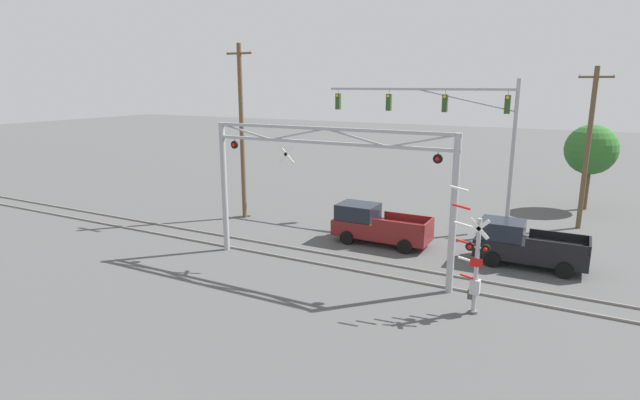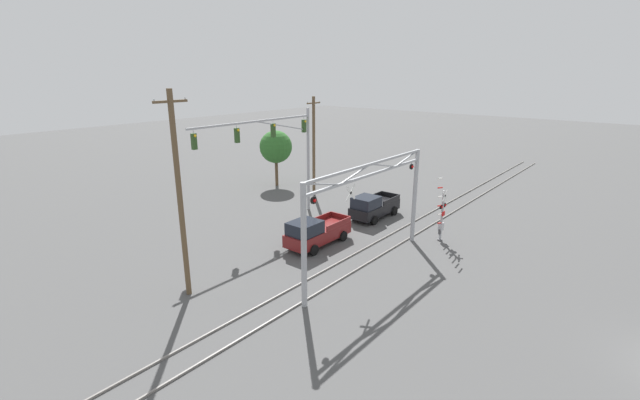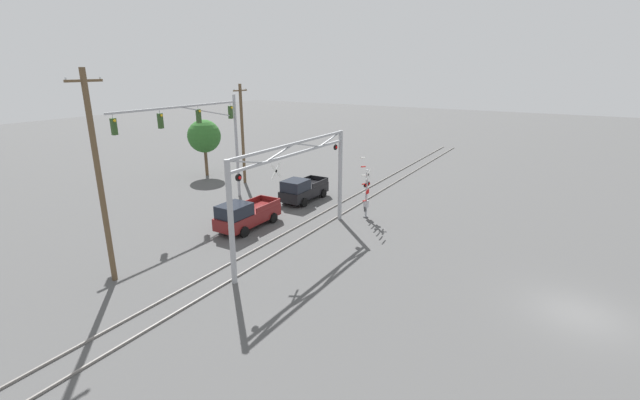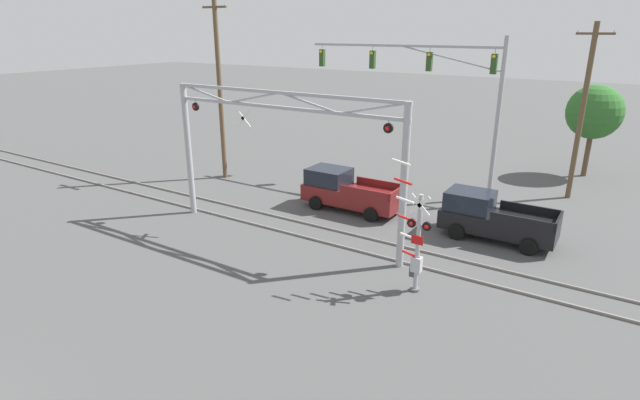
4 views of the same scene
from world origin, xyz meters
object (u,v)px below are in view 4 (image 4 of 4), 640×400
at_px(crossing_gantry, 281,145).
at_px(traffic_signal_span, 444,84).
at_px(pickup_truck_lead, 346,191).
at_px(crossing_signal_mast, 416,244).
at_px(utility_pole_left, 220,89).
at_px(pickup_truck_following, 491,217).
at_px(background_tree_beyond_span, 595,112).
at_px(utility_pole_right, 582,111).

bearing_deg(crossing_gantry, traffic_signal_span, 71.44).
xyz_separation_m(crossing_gantry, pickup_truck_lead, (0.66, 4.68, -3.25)).
distance_m(crossing_signal_mast, pickup_truck_lead, 8.90).
xyz_separation_m(crossing_gantry, utility_pole_left, (-8.76, 5.67, 1.29)).
bearing_deg(crossing_signal_mast, utility_pole_left, 155.39).
relative_size(crossing_gantry, pickup_truck_following, 2.38).
relative_size(pickup_truck_lead, background_tree_beyond_span, 0.90).
bearing_deg(crossing_gantry, crossing_signal_mast, -12.44).
bearing_deg(pickup_truck_following, pickup_truck_lead, -179.18).
bearing_deg(pickup_truck_lead, crossing_gantry, -98.00).
distance_m(crossing_gantry, utility_pole_right, 16.56).
distance_m(crossing_signal_mast, utility_pole_right, 15.18).
height_order(crossing_gantry, background_tree_beyond_span, crossing_gantry).
bearing_deg(background_tree_beyond_span, crossing_signal_mast, -100.18).
xyz_separation_m(utility_pole_left, background_tree_beyond_span, (19.29, 12.64, -1.44)).
distance_m(traffic_signal_span, utility_pole_right, 7.36).
relative_size(pickup_truck_lead, pickup_truck_following, 1.04).
distance_m(utility_pole_right, background_tree_beyond_span, 5.40).
relative_size(traffic_signal_span, pickup_truck_lead, 2.25).
xyz_separation_m(crossing_signal_mast, pickup_truck_following, (1.08, 6.32, -0.83)).
bearing_deg(crossing_gantry, utility_pole_right, 51.60).
bearing_deg(crossing_signal_mast, background_tree_beyond_span, 79.82).
bearing_deg(utility_pole_left, crossing_gantry, -32.91).
relative_size(pickup_truck_following, utility_pole_right, 0.53).
distance_m(utility_pole_left, background_tree_beyond_span, 23.11).
bearing_deg(pickup_truck_following, crossing_gantry, -149.28).
bearing_deg(crossing_gantry, background_tree_beyond_span, 60.09).
height_order(utility_pole_left, utility_pole_right, utility_pole_left).
height_order(crossing_signal_mast, utility_pole_left, utility_pole_left).
distance_m(pickup_truck_following, utility_pole_right, 9.31).
xyz_separation_m(crossing_signal_mast, pickup_truck_lead, (-6.31, 6.22, -0.83)).
bearing_deg(traffic_signal_span, utility_pole_right, 20.59).
xyz_separation_m(crossing_gantry, pickup_truck_following, (8.05, 4.78, -3.25)).
xyz_separation_m(traffic_signal_span, pickup_truck_following, (4.55, -5.64, -5.13)).
height_order(traffic_signal_span, utility_pole_right, utility_pole_right).
height_order(crossing_gantry, traffic_signal_span, traffic_signal_span).
bearing_deg(pickup_truck_following, crossing_signal_mast, -99.68).
xyz_separation_m(crossing_gantry, traffic_signal_span, (3.50, 10.42, 1.88)).
height_order(crossing_gantry, crossing_signal_mast, crossing_gantry).
bearing_deg(utility_pole_right, crossing_signal_mast, -102.85).
bearing_deg(traffic_signal_span, pickup_truck_following, -51.08).
height_order(pickup_truck_lead, pickup_truck_following, same).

